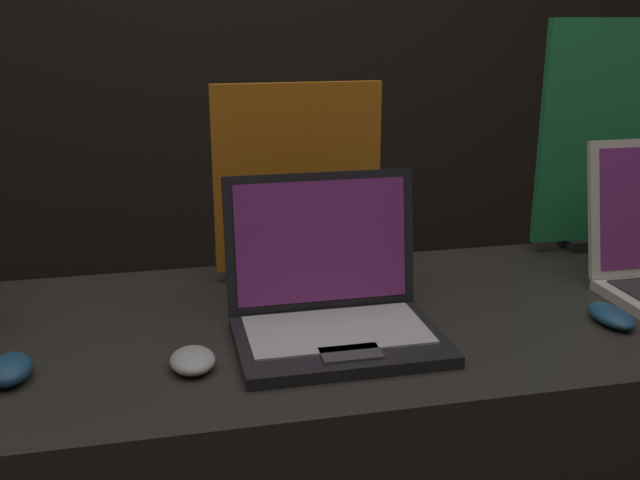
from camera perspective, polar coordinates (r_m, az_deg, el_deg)
The scene contains 7 objects.
wall_back at distance 2.81m, azimuth -7.66°, elevation 17.06°, with size 8.00×0.05×2.80m.
mouse_front at distance 1.23m, azimuth -22.56°, elevation -9.07°, with size 0.06×0.10×0.04m.
laptop_middle at distance 1.28m, azimuth 0.90°, elevation -4.57°, with size 0.34×0.29×0.26m.
mouse_middle at distance 1.19m, azimuth -9.68°, elevation -9.02°, with size 0.07×0.09×0.03m.
promo_stand_middle at distance 1.52m, azimuth -1.72°, elevation 4.02°, with size 0.34×0.07×0.40m.
mouse_back at distance 1.43m, azimuth 21.28°, elevation -5.38°, with size 0.06×0.11×0.03m.
promo_stand_back at distance 1.83m, azimuth 21.73°, elevation 6.99°, with size 0.38×0.07×0.52m.
Camera 1 is at (-0.26, -0.88, 1.40)m, focal length 42.00 mm.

